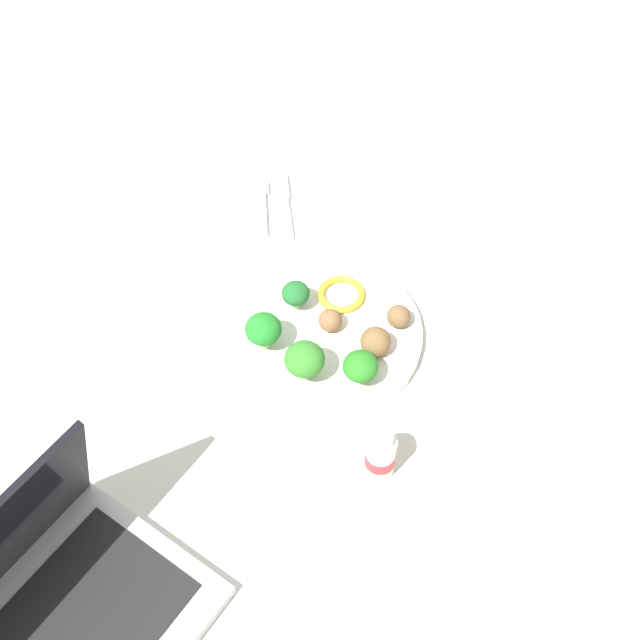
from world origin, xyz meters
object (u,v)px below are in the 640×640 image
object	(u,v)px
broccoli_floret_front_right	(296,294)
meatball_back_right	(376,342)
plate	(320,333)
yogurt_bottle	(380,455)
broccoli_floret_far_rim	(263,329)
pepper_ring_back_right	(341,294)
knife	(285,202)
fork	(262,204)
laptop	(31,633)
meatball_mid_left	(399,316)
broccoli_floret_back_left	(361,367)
broccoli_floret_back_right	(304,360)
napkin	(274,209)
meatball_center	(331,323)

from	to	relation	value
broccoli_floret_front_right	meatball_back_right	xyz separation A→B (m)	(-0.09, -0.09, -0.01)
plate	yogurt_bottle	bearing A→B (deg)	-170.43
broccoli_floret_far_rim	pepper_ring_back_right	size ratio (longest dim) A/B	0.85
broccoli_floret_front_right	plate	bearing A→B (deg)	-149.71
pepper_ring_back_right	knife	xyz separation A→B (m)	(0.21, 0.05, -0.01)
fork	laptop	distance (m)	0.69
broccoli_floret_front_right	meatball_mid_left	distance (m)	0.14
broccoli_floret_back_left	broccoli_floret_front_right	world-z (taller)	broccoli_floret_back_left
meatball_mid_left	pepper_ring_back_right	world-z (taller)	meatball_mid_left
broccoli_floret_back_left	meatball_mid_left	bearing A→B (deg)	-40.68
broccoli_floret_back_right	laptop	world-z (taller)	laptop
broccoli_floret_far_rim	napkin	world-z (taller)	broccoli_floret_far_rim
pepper_ring_back_right	meatball_mid_left	bearing A→B (deg)	-132.23
broccoli_floret_front_right	knife	bearing A→B (deg)	-4.03
laptop	pepper_ring_back_right	bearing A→B (deg)	-44.54
plate	fork	distance (m)	0.27
broccoli_floret_front_right	meatball_back_right	distance (m)	0.13
knife	laptop	bearing A→B (deg)	150.59
pepper_ring_back_right	napkin	distance (m)	0.22
napkin	fork	xyz separation A→B (m)	(0.01, 0.02, 0.00)
meatball_back_right	meatball_mid_left	bearing A→B (deg)	-46.20
meatball_back_right	napkin	size ratio (longest dim) A/B	0.24
plate	laptop	distance (m)	0.50
yogurt_bottle	pepper_ring_back_right	bearing A→B (deg)	-0.73
meatball_mid_left	napkin	world-z (taller)	meatball_mid_left
plate	fork	world-z (taller)	plate
yogurt_bottle	knife	bearing A→B (deg)	5.55
broccoli_floret_back_right	meatball_mid_left	size ratio (longest dim) A/B	1.84
broccoli_floret_back_right	pepper_ring_back_right	world-z (taller)	broccoli_floret_back_right
meatball_center	knife	world-z (taller)	meatball_center
plate	knife	distance (m)	0.26
meatball_center	laptop	bearing A→B (deg)	133.07
broccoli_floret_far_rim	yogurt_bottle	bearing A→B (deg)	-150.01
broccoli_floret_back_right	fork	size ratio (longest dim) A/B	0.49
broccoli_floret_far_rim	knife	size ratio (longest dim) A/B	0.39
meatball_back_right	meatball_mid_left	distance (m)	0.06
broccoli_floret_back_left	meatball_back_right	xyz separation A→B (m)	(0.04, -0.03, -0.01)
plate	meatball_center	bearing A→B (deg)	-105.18
broccoli_floret_front_right	broccoli_floret_back_right	distance (m)	0.12
meatball_center	pepper_ring_back_right	xyz separation A→B (m)	(0.06, -0.03, -0.01)
meatball_center	meatball_mid_left	distance (m)	0.09
broccoli_floret_front_right	knife	xyz separation A→B (m)	(0.22, -0.02, -0.04)
broccoli_floret_far_rim	broccoli_floret_front_right	xyz separation A→B (m)	(0.06, -0.05, -0.01)
napkin	laptop	size ratio (longest dim) A/B	0.44
broccoli_floret_front_right	fork	world-z (taller)	broccoli_floret_front_right
meatball_mid_left	knife	bearing A→B (deg)	23.16
broccoli_floret_far_rim	meatball_center	bearing A→B (deg)	-82.42
broccoli_floret_far_rim	yogurt_bottle	distance (m)	0.23
broccoli_floret_front_right	pepper_ring_back_right	world-z (taller)	broccoli_floret_front_right
broccoli_floret_back_left	yogurt_bottle	bearing A→B (deg)	179.68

